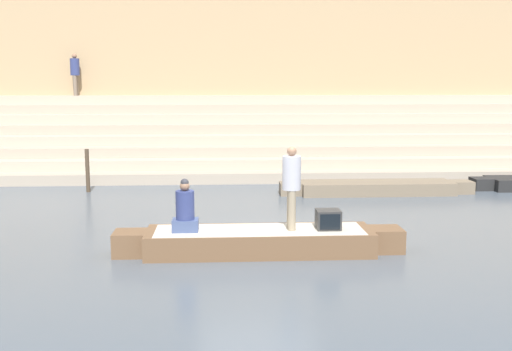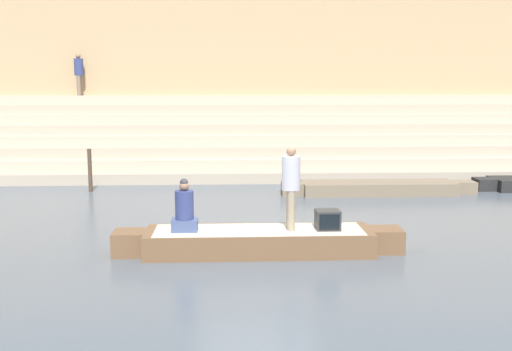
% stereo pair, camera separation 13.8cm
% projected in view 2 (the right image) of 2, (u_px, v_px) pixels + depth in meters
% --- Properties ---
extents(ground_plane, '(120.00, 120.00, 0.00)m').
position_uv_depth(ground_plane, '(256.00, 242.00, 12.68)').
color(ground_plane, '#4C5660').
extents(ghat_steps, '(36.00, 6.18, 2.83)m').
position_uv_depth(ghat_steps, '(243.00, 143.00, 23.73)').
color(ghat_steps, tan).
rests_on(ghat_steps, ground).
extents(back_wall, '(34.20, 1.28, 8.24)m').
position_uv_depth(back_wall, '(241.00, 66.00, 26.01)').
color(back_wall, tan).
rests_on(back_wall, ground).
extents(rowboat_main, '(5.71, 1.31, 0.47)m').
position_uv_depth(rowboat_main, '(259.00, 241.00, 11.84)').
color(rowboat_main, brown).
rests_on(rowboat_main, ground).
extents(person_standing, '(0.36, 0.36, 1.65)m').
position_uv_depth(person_standing, '(291.00, 182.00, 11.70)').
color(person_standing, gray).
rests_on(person_standing, rowboat_main).
extents(person_rowing, '(0.51, 0.40, 1.04)m').
position_uv_depth(person_rowing, '(185.00, 210.00, 11.68)').
color(person_rowing, '#3D4C75').
rests_on(person_rowing, rowboat_main).
extents(tv_set, '(0.47, 0.44, 0.38)m').
position_uv_depth(tv_set, '(328.00, 220.00, 11.83)').
color(tv_set, '#2D2D2D').
rests_on(tv_set, rowboat_main).
extents(moored_boat_shore, '(5.91, 1.15, 0.37)m').
position_uv_depth(moored_boat_shore, '(379.00, 187.00, 18.17)').
color(moored_boat_shore, '#756651').
rests_on(moored_boat_shore, ground).
extents(mooring_post, '(0.12, 0.12, 1.34)m').
position_uv_depth(mooring_post, '(90.00, 170.00, 18.50)').
color(mooring_post, '#473828').
rests_on(mooring_post, ground).
extents(person_on_steps, '(0.37, 0.37, 1.72)m').
position_uv_depth(person_on_steps, '(79.00, 72.00, 24.77)').
color(person_on_steps, '#756656').
rests_on(person_on_steps, ghat_steps).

